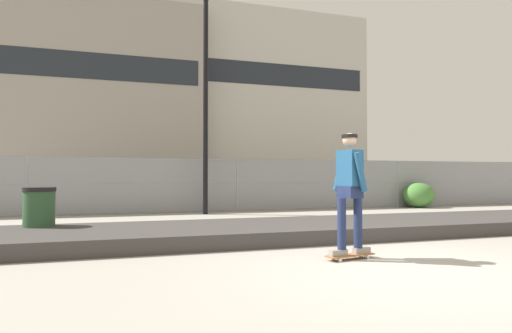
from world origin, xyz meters
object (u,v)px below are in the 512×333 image
skateboard (350,255)px  trash_bin (39,214)px  street_lamp (206,75)px  parked_car_mid (219,186)px  parked_car_near (76,187)px  shrub_left (419,195)px  skater (350,185)px

skateboard → trash_bin: 5.85m
street_lamp → parked_car_mid: street_lamp is taller
skateboard → trash_bin: size_ratio=0.80×
parked_car_near → shrub_left: size_ratio=3.61×
parked_car_near → parked_car_mid: bearing=2.2°
parked_car_mid → shrub_left: bearing=-24.2°
street_lamp → trash_bin: bearing=-131.8°
parked_car_mid → skateboard: bearing=-91.5°
parked_car_near → shrub_left: bearing=-13.5°
skater → shrub_left: (7.62, 7.97, -0.63)m
parked_car_near → skateboard: bearing=-64.8°
skateboard → parked_car_mid: size_ratio=0.18×
shrub_left → trash_bin: trash_bin is taller
shrub_left → parked_car_mid: bearing=155.8°
parked_car_mid → shrub_left: parked_car_mid is taller
street_lamp → trash_bin: (-3.97, -4.44, -4.03)m
skateboard → shrub_left: size_ratio=0.65×
street_lamp → shrub_left: (8.51, 0.30, -4.06)m
shrub_left → trash_bin: 13.34m
skateboard → parked_car_near: 12.24m
skateboard → trash_bin: bearing=146.3°
skater → street_lamp: 8.45m
skateboard → street_lamp: street_lamp is taller
parked_car_near → parked_car_mid: 5.52m
skateboard → shrub_left: 11.03m
parked_car_near → street_lamp: bearing=-38.1°
parked_car_near → trash_bin: (0.35, -7.82, -0.32)m
parked_car_mid → skater: bearing=-91.5°
skateboard → skater: skater is taller
parked_car_near → shrub_left: (12.82, -3.08, -0.35)m
skater → parked_car_mid: 11.27m
parked_car_near → trash_bin: bearing=-87.4°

